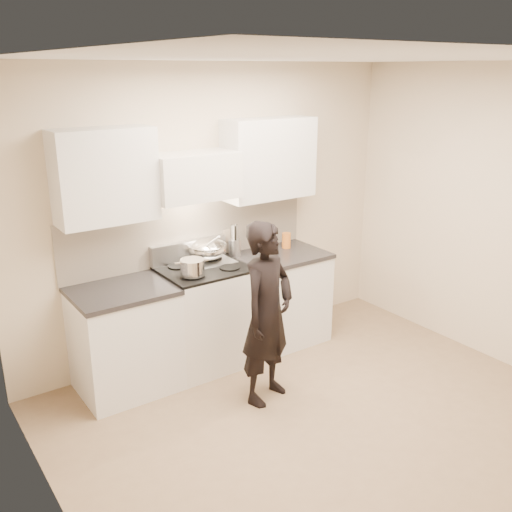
{
  "coord_description": "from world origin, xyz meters",
  "views": [
    {
      "loc": [
        -2.66,
        -2.78,
        2.64
      ],
      "look_at": [
        0.01,
        1.05,
        1.1
      ],
      "focal_mm": 40.0,
      "sensor_mm": 36.0,
      "label": 1
    }
  ],
  "objects_px": {
    "utensil_crock": "(235,247)",
    "person": "(267,313)",
    "counter_right": "(277,298)",
    "wok": "(207,249)",
    "stove": "(205,316)"
  },
  "relations": [
    {
      "from": "wok",
      "to": "person",
      "type": "xyz_separation_m",
      "value": [
        -0.0,
        -0.95,
        -0.3
      ]
    },
    {
      "from": "counter_right",
      "to": "wok",
      "type": "bearing_deg",
      "value": 168.43
    },
    {
      "from": "utensil_crock",
      "to": "person",
      "type": "distance_m",
      "value": 1.07
    },
    {
      "from": "counter_right",
      "to": "person",
      "type": "bearing_deg",
      "value": -131.42
    },
    {
      "from": "utensil_crock",
      "to": "person",
      "type": "xyz_separation_m",
      "value": [
        -0.33,
        -0.99,
        -0.25
      ]
    },
    {
      "from": "counter_right",
      "to": "person",
      "type": "relative_size",
      "value": 0.6
    },
    {
      "from": "wok",
      "to": "counter_right",
      "type": "bearing_deg",
      "value": -11.57
    },
    {
      "from": "wok",
      "to": "person",
      "type": "bearing_deg",
      "value": -90.16
    },
    {
      "from": "stove",
      "to": "person",
      "type": "height_order",
      "value": "person"
    },
    {
      "from": "stove",
      "to": "wok",
      "type": "bearing_deg",
      "value": 49.32
    },
    {
      "from": "wok",
      "to": "utensil_crock",
      "type": "distance_m",
      "value": 0.33
    },
    {
      "from": "wok",
      "to": "utensil_crock",
      "type": "bearing_deg",
      "value": 7.43
    },
    {
      "from": "stove",
      "to": "utensil_crock",
      "type": "height_order",
      "value": "utensil_crock"
    },
    {
      "from": "utensil_crock",
      "to": "person",
      "type": "height_order",
      "value": "person"
    },
    {
      "from": "stove",
      "to": "utensil_crock",
      "type": "distance_m",
      "value": 0.73
    }
  ]
}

